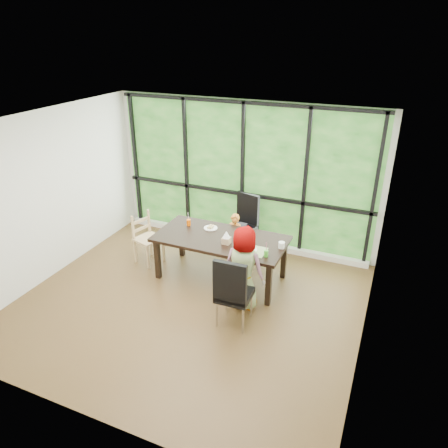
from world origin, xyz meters
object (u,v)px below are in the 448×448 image
Objects in this scene: chair_window_leather at (242,224)px; green_cup at (266,253)px; child_toddler at (235,238)px; chair_interior_leather at (235,290)px; child_older at (244,268)px; plate_near at (249,250)px; white_mug at (282,245)px; tissue_box at (226,241)px; orange_cup at (189,222)px; dining_table at (221,258)px; chair_end_beech at (148,239)px; plate_far at (211,228)px.

chair_window_leather reaches higher than green_cup.
child_toddler is 8.75× the size of green_cup.
chair_interior_leather is 0.84× the size of child_older.
child_older is (0.62, -1.19, 0.20)m from child_toddler.
chair_window_leather is at bearing 115.58° from plate_near.
tissue_box is at bearing -166.45° from white_mug.
chair_interior_leather is 10.01× the size of orange_cup.
dining_table is 0.62m from child_toddler.
chair_end_beech is 2.39m from white_mug.
tissue_box is (0.19, -1.16, 0.26)m from chair_window_leather.
plate_far is 1.29m from white_mug.
child_toddler is (0.00, 0.62, 0.07)m from dining_table.
chair_end_beech reaches higher than green_cup.
white_mug is (1.02, -0.96, 0.26)m from chair_window_leather.
chair_window_leather is at bearing 91.33° from dining_table.
plate_far is at bearing 140.57° from dining_table.
chair_interior_leather is 0.82m from plate_near.
chair_interior_leather is 1.56m from plate_far.
green_cup is at bearing -41.13° from chair_window_leather.
child_older is 1.52m from orange_cup.
white_mug is (0.14, 0.34, -0.00)m from green_cup.
child_toddler is 0.87m from orange_cup.
orange_cup is at bearing -141.87° from child_toddler.
orange_cup is 1.61m from green_cup.
child_toddler is 1.36m from child_older.
chair_end_beech is at bearing -179.42° from dining_table.
chair_interior_leather reaches higher than plate_near.
child_older is at bearing -41.75° from plate_far.
orange_cup is at bearing -44.43° from chair_interior_leather.
dining_table is 9.21× the size of plate_far.
green_cup reaches higher than plate_near.
chair_end_beech is (-1.35, -1.02, -0.09)m from chair_window_leather.
child_older is 1.22m from plate_far.
plate_far reaches higher than dining_table.
child_toddler is at bearing -56.57° from child_older.
plate_near is 2.32× the size of orange_cup.
child_toddler is at bearing 123.98° from plate_near.
plate_far is at bearing 138.98° from tissue_box.
plate_far is 1.86× the size of tissue_box.
orange_cup is at bearing 161.61° from plate_near.
chair_window_leather is 1.20× the size of chair_end_beech.
chair_window_leather is at bearing -73.84° from chair_interior_leather.
child_older is at bearing -89.36° from chair_interior_leather.
chair_end_beech reaches higher than child_toddler.
plate_near is at bearing -27.98° from plate_far.
orange_cup is at bearing -174.49° from plate_far.
green_cup is at bearing -124.66° from child_older.
chair_window_leather reaches higher than dining_table.
dining_table is 0.71m from plate_near.
plate_far is at bearing 152.02° from plate_near.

